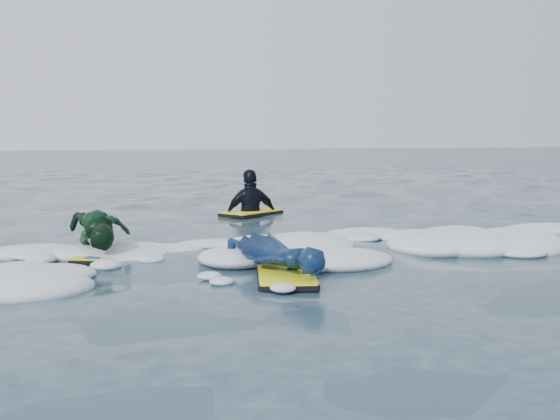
% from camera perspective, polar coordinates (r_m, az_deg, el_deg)
% --- Properties ---
extents(ground, '(120.00, 120.00, 0.00)m').
position_cam_1_polar(ground, '(7.12, -5.92, -5.19)').
color(ground, '#1A263E').
rests_on(ground, ground).
extents(foam_band, '(12.00, 3.10, 0.30)m').
position_cam_1_polar(foam_band, '(8.11, -7.44, -3.81)').
color(foam_band, white).
rests_on(foam_band, ground).
extents(prone_woman_unit, '(0.86, 1.60, 0.39)m').
position_cam_1_polar(prone_woman_unit, '(6.90, -0.06, -3.84)').
color(prone_woman_unit, black).
rests_on(prone_woman_unit, ground).
extents(prone_child_unit, '(0.78, 1.38, 0.53)m').
position_cam_1_polar(prone_child_unit, '(8.33, -14.33, -1.81)').
color(prone_child_unit, black).
rests_on(prone_child_unit, ground).
extents(waiting_rider_unit, '(1.25, 1.12, 1.65)m').
position_cam_1_polar(waiting_rider_unit, '(12.18, -2.36, -0.53)').
color(waiting_rider_unit, black).
rests_on(waiting_rider_unit, ground).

